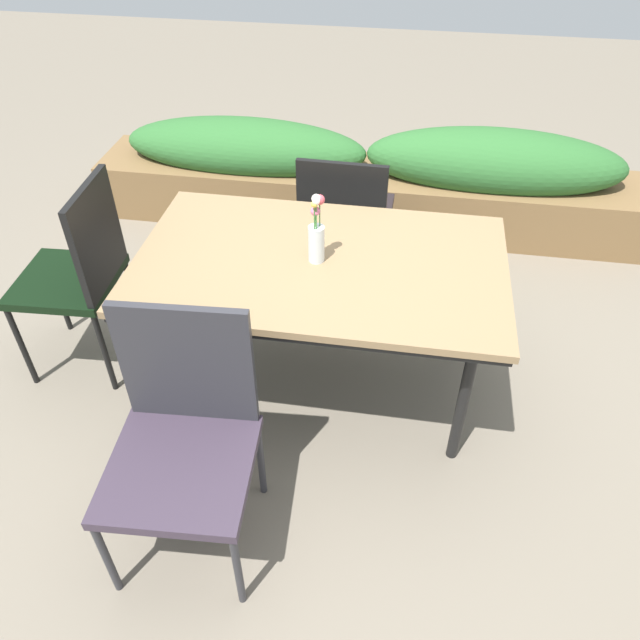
# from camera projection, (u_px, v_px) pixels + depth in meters

# --- Properties ---
(ground_plane) EXTENTS (12.00, 12.00, 0.00)m
(ground_plane) POSITION_uv_depth(u_px,v_px,m) (337.00, 373.00, 3.08)
(ground_plane) COLOR #756B5B
(dining_table) EXTENTS (1.54, 0.93, 0.73)m
(dining_table) POSITION_uv_depth(u_px,v_px,m) (320.00, 271.00, 2.59)
(dining_table) COLOR #8C704C
(dining_table) RESTS_ON ground
(chair_near_left) EXTENTS (0.53, 0.53, 0.96)m
(chair_near_left) POSITION_uv_depth(u_px,v_px,m) (183.00, 431.00, 2.14)
(chair_near_left) COLOR #392E3C
(chair_near_left) RESTS_ON ground
(chair_far_side) EXTENTS (0.49, 0.49, 0.85)m
(chair_far_side) POSITION_uv_depth(u_px,v_px,m) (345.00, 212.00, 3.32)
(chair_far_side) COLOR black
(chair_far_side) RESTS_ON ground
(chair_end_left) EXTENTS (0.46, 0.46, 0.98)m
(chair_end_left) POSITION_uv_depth(u_px,v_px,m) (80.00, 269.00, 2.80)
(chair_end_left) COLOR black
(chair_end_left) RESTS_ON ground
(flower_vase) EXTENTS (0.07, 0.07, 0.30)m
(flower_vase) POSITION_uv_depth(u_px,v_px,m) (316.00, 235.00, 2.47)
(flower_vase) COLOR silver
(flower_vase) RESTS_ON dining_table
(planter_box) EXTENTS (3.52, 0.54, 0.68)m
(planter_box) POSITION_uv_depth(u_px,v_px,m) (368.00, 177.00, 3.99)
(planter_box) COLOR brown
(planter_box) RESTS_ON ground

